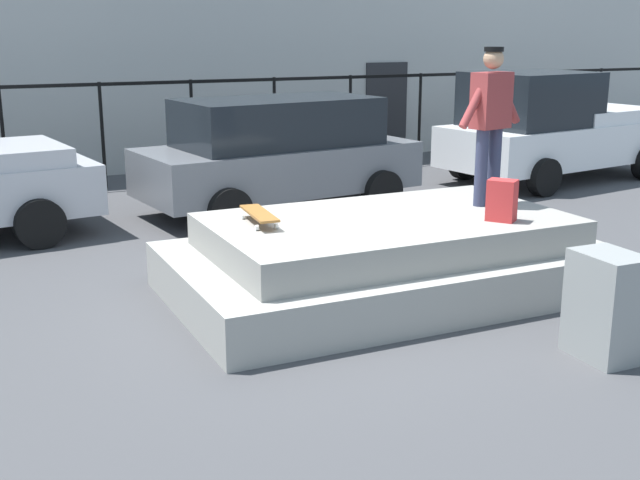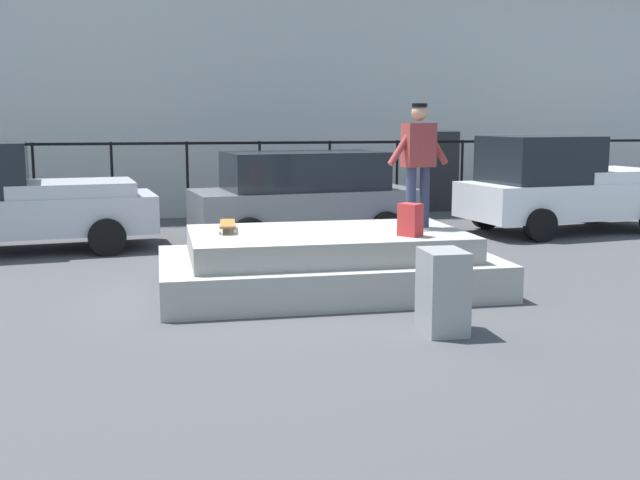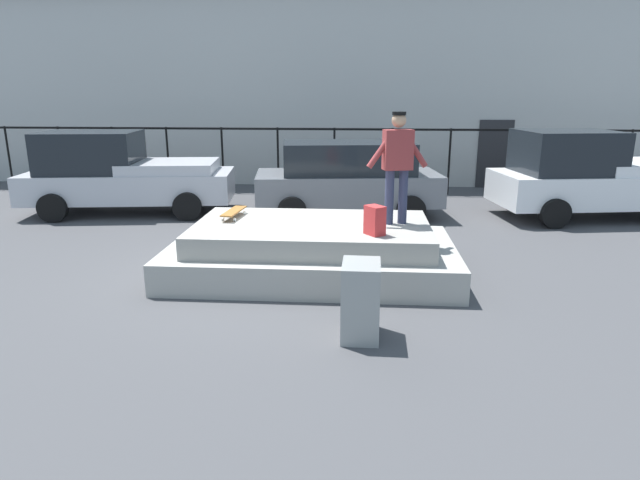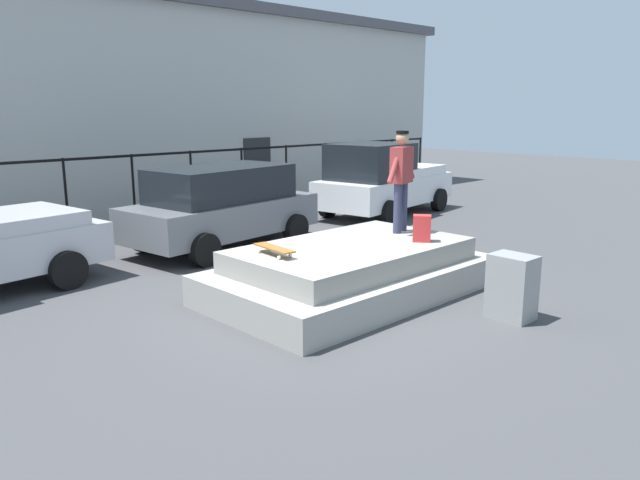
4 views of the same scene
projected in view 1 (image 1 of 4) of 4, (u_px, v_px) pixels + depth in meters
The scene contains 10 objects.
ground_plane at pixel (321, 302), 8.30m from camera, with size 60.00×60.00×0.00m, color #424244.
concrete_ledge at pixel (387, 258), 8.57m from camera, with size 4.49×2.64×0.81m.
skateboarder at pixel (491, 115), 8.82m from camera, with size 0.96×0.33×1.72m.
skateboard at pixel (259, 214), 8.15m from camera, with size 0.28×0.81×0.12m.
backpack at pixel (502, 200), 8.25m from camera, with size 0.28×0.20×0.43m, color red.
car_grey_hatchback_mid at pixel (278, 152), 12.23m from camera, with size 4.35×2.44×1.71m.
car_white_pickup_far at pixel (552, 128), 14.70m from camera, with size 4.70×2.60×1.98m.
utility_box at pixel (606, 306), 6.82m from camera, with size 0.44×0.60×0.92m, color gray.
fence_row at pixel (148, 116), 14.21m from camera, with size 24.06×0.06×1.83m.
warehouse_building at pixel (88, 17), 18.39m from camera, with size 28.14×8.46×5.87m.
Camera 1 is at (-3.37, -7.11, 2.73)m, focal length 45.55 mm.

